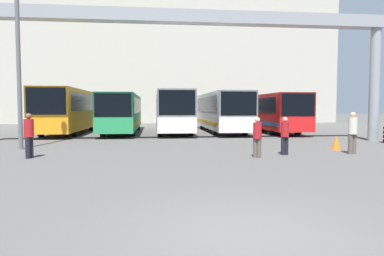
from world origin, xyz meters
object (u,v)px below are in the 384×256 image
at_px(pedestrian_near_right, 257,136).
at_px(pedestrian_far_center, 29,134).
at_px(pedestrian_mid_left, 285,135).
at_px(pedestrian_near_center, 352,132).
at_px(bus_slot_0, 69,109).
at_px(bus_slot_1, 122,111).
at_px(bus_slot_3, 221,110).
at_px(traffic_cone, 336,143).
at_px(lamp_post, 18,44).
at_px(bus_slot_4, 270,111).
at_px(bus_slot_2, 173,110).

bearing_deg(pedestrian_near_right, pedestrian_far_center, 21.37).
height_order(pedestrian_mid_left, pedestrian_near_center, pedestrian_near_center).
bearing_deg(bus_slot_0, bus_slot_1, 8.05).
height_order(bus_slot_3, pedestrian_near_center, bus_slot_3).
relative_size(pedestrian_far_center, traffic_cone, 2.65).
bearing_deg(bus_slot_0, pedestrian_near_center, -41.74).
distance_m(bus_slot_0, bus_slot_3, 12.06).
bearing_deg(pedestrian_mid_left, pedestrian_near_right, -159.64).
xyz_separation_m(bus_slot_3, lamp_post, (-11.89, -10.50, 3.20)).
bearing_deg(traffic_cone, bus_slot_0, 141.61).
bearing_deg(pedestrian_near_right, pedestrian_mid_left, -127.59).
distance_m(traffic_cone, lamp_post, 15.85).
xyz_separation_m(traffic_cone, lamp_post, (-15.03, 1.92, 4.68)).
bearing_deg(pedestrian_far_center, traffic_cone, -66.69).
xyz_separation_m(bus_slot_4, pedestrian_near_right, (-5.39, -14.08, -0.89)).
bearing_deg(bus_slot_0, lamp_post, -89.08).
xyz_separation_m(pedestrian_mid_left, pedestrian_near_center, (3.02, -0.04, 0.11)).
distance_m(bus_slot_3, pedestrian_near_right, 14.60).
bearing_deg(pedestrian_near_center, bus_slot_1, -57.50).
distance_m(pedestrian_near_center, lamp_post, 15.85).
distance_m(bus_slot_4, traffic_cone, 12.11).
xyz_separation_m(bus_slot_4, traffic_cone, (-0.88, -12.00, -1.41)).
bearing_deg(bus_slot_1, pedestrian_mid_left, -60.03).
bearing_deg(bus_slot_4, pedestrian_near_center, -94.09).
relative_size(bus_slot_3, traffic_cone, 17.74).
xyz_separation_m(pedestrian_near_right, lamp_post, (-10.52, 4.00, 4.16)).
xyz_separation_m(bus_slot_3, pedestrian_near_center, (3.06, -13.87, -0.85)).
relative_size(bus_slot_2, bus_slot_3, 0.84).
relative_size(pedestrian_near_center, pedestrian_far_center, 1.02).
bearing_deg(pedestrian_near_center, traffic_cone, -98.92).
bearing_deg(traffic_cone, bus_slot_3, 104.17).
relative_size(bus_slot_2, pedestrian_far_center, 5.64).
relative_size(bus_slot_4, traffic_cone, 16.48).
bearing_deg(bus_slot_3, pedestrian_near_center, -77.57).
height_order(bus_slot_1, pedestrian_far_center, bus_slot_1).
distance_m(bus_slot_1, pedestrian_near_right, 16.15).
bearing_deg(bus_slot_1, bus_slot_0, -171.95).
bearing_deg(bus_slot_0, pedestrian_near_right, -52.88).
bearing_deg(lamp_post, pedestrian_near_right, -20.83).
distance_m(bus_slot_0, pedestrian_far_center, 13.43).
relative_size(bus_slot_1, pedestrian_near_center, 6.78).
distance_m(pedestrian_near_center, pedestrian_near_right, 4.47).
bearing_deg(pedestrian_mid_left, lamp_post, 159.01).
relative_size(bus_slot_1, bus_slot_4, 1.11).
xyz_separation_m(bus_slot_0, bus_slot_3, (12.05, 0.39, -0.11)).
bearing_deg(pedestrian_mid_left, bus_slot_3, 84.73).
bearing_deg(bus_slot_0, pedestrian_far_center, -82.89).
xyz_separation_m(bus_slot_4, pedestrian_far_center, (-14.41, -13.25, -0.80)).
relative_size(bus_slot_1, pedestrian_near_right, 7.61).
distance_m(pedestrian_near_right, lamp_post, 12.00).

